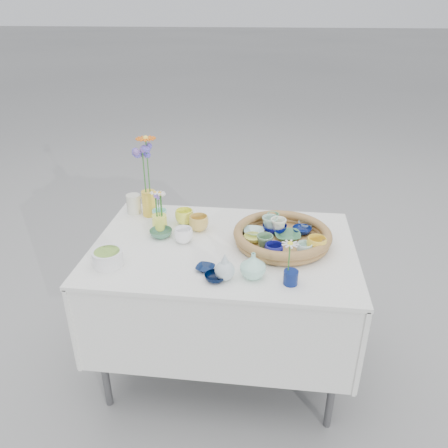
# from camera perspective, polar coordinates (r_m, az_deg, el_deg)

# --- Properties ---
(ground) EXTENTS (80.00, 80.00, 0.00)m
(ground) POSITION_cam_1_polar(r_m,az_deg,el_deg) (2.58, -0.05, -17.74)
(ground) COLOR gray
(display_table) EXTENTS (1.26, 0.86, 0.77)m
(display_table) POSITION_cam_1_polar(r_m,az_deg,el_deg) (2.58, -0.05, -17.74)
(display_table) COLOR white
(display_table) RESTS_ON ground
(wicker_tray) EXTENTS (0.47, 0.47, 0.08)m
(wicker_tray) POSITION_cam_1_polar(r_m,az_deg,el_deg) (2.13, 7.60, -1.64)
(wicker_tray) COLOR brown
(wicker_tray) RESTS_ON display_table
(tray_ceramic_0) EXTENTS (0.14, 0.14, 0.04)m
(tray_ceramic_0) POSITION_cam_1_polar(r_m,az_deg,el_deg) (2.21, 6.62, -0.54)
(tray_ceramic_0) COLOR #010657
(tray_ceramic_0) RESTS_ON wicker_tray
(tray_ceramic_1) EXTENTS (0.13, 0.13, 0.03)m
(tray_ceramic_1) POSITION_cam_1_polar(r_m,az_deg,el_deg) (2.21, 10.13, -0.83)
(tray_ceramic_1) COLOR #0A1852
(tray_ceramic_1) RESTS_ON wicker_tray
(tray_ceramic_2) EXTENTS (0.10, 0.10, 0.07)m
(tray_ceramic_2) POSITION_cam_1_polar(r_m,az_deg,el_deg) (2.05, 11.97, -2.66)
(tray_ceramic_2) COLOR yellow
(tray_ceramic_2) RESTS_ON wicker_tray
(tray_ceramic_3) EXTENTS (0.14, 0.14, 0.03)m
(tray_ceramic_3) POSITION_cam_1_polar(r_m,az_deg,el_deg) (2.15, 8.30, -1.57)
(tray_ceramic_3) COLOR #437F53
(tray_ceramic_3) RESTS_ON wicker_tray
(tray_ceramic_4) EXTENTS (0.08, 0.08, 0.07)m
(tray_ceramic_4) POSITION_cam_1_polar(r_m,az_deg,el_deg) (2.04, 5.33, -2.39)
(tray_ceramic_4) COLOR #5C855E
(tray_ceramic_4) RESTS_ON wicker_tray
(tray_ceramic_5) EXTENTS (0.11, 0.11, 0.02)m
(tray_ceramic_5) POSITION_cam_1_polar(r_m,az_deg,el_deg) (2.18, 3.94, -1.01)
(tray_ceramic_5) COLOR #A7D3CA
(tray_ceramic_5) RESTS_ON wicker_tray
(tray_ceramic_6) EXTENTS (0.10, 0.10, 0.07)m
(tray_ceramic_6) POSITION_cam_1_polar(r_m,az_deg,el_deg) (2.21, 6.01, 0.06)
(tray_ceramic_6) COLOR #A2CBB7
(tray_ceramic_6) RESTS_ON wicker_tray
(tray_ceramic_7) EXTENTS (0.10, 0.10, 0.07)m
(tray_ceramic_7) POSITION_cam_1_polar(r_m,az_deg,el_deg) (2.19, 7.09, -0.23)
(tray_ceramic_7) COLOR white
(tray_ceramic_7) RESTS_ON wicker_tray
(tray_ceramic_8) EXTENTS (0.09, 0.09, 0.03)m
(tray_ceramic_8) POSITION_cam_1_polar(r_m,az_deg,el_deg) (2.28, 10.74, -0.04)
(tray_ceramic_8) COLOR #83A6C7
(tray_ceramic_8) RESTS_ON wicker_tray
(tray_ceramic_9) EXTENTS (0.09, 0.09, 0.07)m
(tray_ceramic_9) POSITION_cam_1_polar(r_m,az_deg,el_deg) (1.98, 6.51, -3.48)
(tray_ceramic_9) COLOR navy
(tray_ceramic_9) RESTS_ON wicker_tray
(tray_ceramic_10) EXTENTS (0.11, 0.11, 0.03)m
(tray_ceramic_10) POSITION_cam_1_polar(r_m,az_deg,el_deg) (2.11, 3.83, -1.89)
(tray_ceramic_10) COLOR #DBDD5F
(tray_ceramic_10) RESTS_ON wicker_tray
(tray_ceramic_11) EXTENTS (0.09, 0.09, 0.06)m
(tray_ceramic_11) POSITION_cam_1_polar(r_m,az_deg,el_deg) (2.02, 10.47, -3.19)
(tray_ceramic_11) COLOR silver
(tray_ceramic_11) RESTS_ON wicker_tray
(tray_ceramic_12) EXTENTS (0.08, 0.08, 0.06)m
(tray_ceramic_12) POSITION_cam_1_polar(r_m,az_deg,el_deg) (2.28, 6.40, 0.68)
(tray_ceramic_12) COLOR #609A73
(tray_ceramic_12) RESTS_ON wicker_tray
(loose_ceramic_0) EXTENTS (0.11, 0.11, 0.08)m
(loose_ceramic_0) POSITION_cam_1_polar(r_m,az_deg,el_deg) (2.32, -5.19, 0.96)
(loose_ceramic_0) COLOR #F0F549
(loose_ceramic_0) RESTS_ON display_table
(loose_ceramic_1) EXTENTS (0.13, 0.13, 0.08)m
(loose_ceramic_1) POSITION_cam_1_polar(r_m,az_deg,el_deg) (2.24, -3.31, 0.13)
(loose_ceramic_1) COLOR gold
(loose_ceramic_1) RESTS_ON display_table
(loose_ceramic_2) EXTENTS (0.12, 0.12, 0.04)m
(loose_ceramic_2) POSITION_cam_1_polar(r_m,az_deg,el_deg) (2.21, -8.23, -1.19)
(loose_ceramic_2) COLOR #3E7054
(loose_ceramic_2) RESTS_ON display_table
(loose_ceramic_3) EXTENTS (0.12, 0.12, 0.07)m
(loose_ceramic_3) POSITION_cam_1_polar(r_m,az_deg,el_deg) (2.13, -5.33, -1.48)
(loose_ceramic_3) COLOR white
(loose_ceramic_3) RESTS_ON display_table
(loose_ceramic_4) EXTENTS (0.10, 0.10, 0.02)m
(loose_ceramic_4) POSITION_cam_1_polar(r_m,az_deg,el_deg) (1.92, -2.46, -5.78)
(loose_ceramic_4) COLOR #0E1F47
(loose_ceramic_4) RESTS_ON display_table
(loose_ceramic_5) EXTENTS (0.10, 0.10, 0.07)m
(loose_ceramic_5) POSITION_cam_1_polar(r_m,az_deg,el_deg) (2.34, -8.39, 1.02)
(loose_ceramic_5) COLOR #93E6D2
(loose_ceramic_5) RESTS_ON display_table
(loose_ceramic_6) EXTENTS (0.10, 0.10, 0.03)m
(loose_ceramic_6) POSITION_cam_1_polar(r_m,az_deg,el_deg) (1.85, -1.16, -6.98)
(loose_ceramic_6) COLOR black
(loose_ceramic_6) RESTS_ON display_table
(fluted_bowl) EXTENTS (0.15, 0.15, 0.07)m
(fluted_bowl) POSITION_cam_1_polar(r_m,az_deg,el_deg) (2.01, -14.95, -4.32)
(fluted_bowl) COLOR white
(fluted_bowl) RESTS_ON display_table
(bud_vase_paleblue) EXTENTS (0.11, 0.11, 0.13)m
(bud_vase_paleblue) POSITION_cam_1_polar(r_m,az_deg,el_deg) (1.83, 0.10, -5.50)
(bud_vase_paleblue) COLOR #B2C3C9
(bud_vase_paleblue) RESTS_ON display_table
(bud_vase_seafoam) EXTENTS (0.14, 0.14, 0.12)m
(bud_vase_seafoam) POSITION_cam_1_polar(r_m,az_deg,el_deg) (1.85, 3.82, -5.40)
(bud_vase_seafoam) COLOR #A3E1C9
(bud_vase_seafoam) RESTS_ON display_table
(bud_vase_cobalt) EXTENTS (0.08, 0.08, 0.06)m
(bud_vase_cobalt) POSITION_cam_1_polar(r_m,az_deg,el_deg) (1.84, 8.71, -6.91)
(bud_vase_cobalt) COLOR #0A1A57
(bud_vase_cobalt) RESTS_ON display_table
(single_daisy) EXTENTS (0.09, 0.09, 0.14)m
(single_daisy) POSITION_cam_1_polar(r_m,az_deg,el_deg) (1.80, 8.51, -4.31)
(single_daisy) COLOR silver
(single_daisy) RESTS_ON bud_vase_cobalt
(tall_vase_yellow) EXTENTS (0.09, 0.09, 0.14)m
(tall_vase_yellow) POSITION_cam_1_polar(r_m,az_deg,el_deg) (2.42, -9.76, 2.68)
(tall_vase_yellow) COLOR yellow
(tall_vase_yellow) RESTS_ON display_table
(gerbera) EXTENTS (0.16, 0.16, 0.31)m
(gerbera) POSITION_cam_1_polar(r_m,az_deg,el_deg) (2.34, -9.92, 7.51)
(gerbera) COLOR orange
(gerbera) RESTS_ON tall_vase_yellow
(hydrangea) EXTENTS (0.11, 0.11, 0.31)m
(hydrangea) POSITION_cam_1_polar(r_m,az_deg,el_deg) (2.35, -10.39, 6.64)
(hydrangea) COLOR #7455A8
(hydrangea) RESTS_ON tall_vase_yellow
(white_pitcher) EXTENTS (0.13, 0.11, 0.11)m
(white_pitcher) POSITION_cam_1_polar(r_m,az_deg,el_deg) (2.47, -11.70, 2.58)
(white_pitcher) COLOR beige
(white_pitcher) RESTS_ON display_table
(daisy_cup) EXTENTS (0.08, 0.08, 0.08)m
(daisy_cup) POSITION_cam_1_polar(r_m,az_deg,el_deg) (2.26, -8.41, 0.19)
(daisy_cup) COLOR #F9FD56
(daisy_cup) RESTS_ON display_table
(daisy_posy) EXTENTS (0.10, 0.10, 0.15)m
(daisy_posy) POSITION_cam_1_polar(r_m,az_deg,el_deg) (2.21, -8.70, 2.83)
(daisy_posy) COLOR white
(daisy_posy) RESTS_ON daisy_cup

